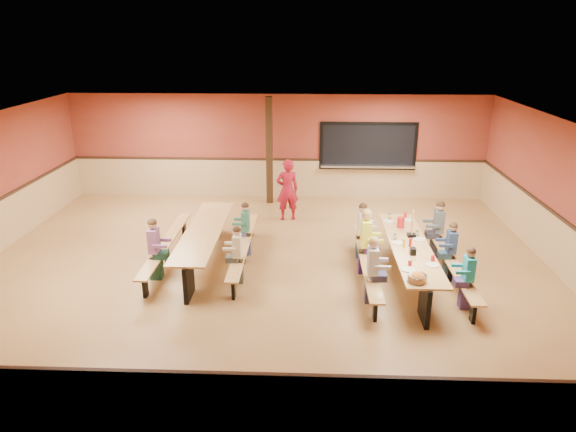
{
  "coord_description": "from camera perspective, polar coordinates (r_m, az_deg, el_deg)",
  "views": [
    {
      "loc": [
        0.89,
        -9.62,
        4.68
      ],
      "look_at": [
        0.5,
        0.09,
        1.15
      ],
      "focal_mm": 32.0,
      "sensor_mm": 36.0,
      "label": 1
    }
  ],
  "objects": [
    {
      "name": "napkin_dispenser",
      "position": [
        9.84,
        13.71,
        -3.82
      ],
      "size": [
        0.1,
        0.14,
        0.13
      ],
      "primitive_type": "cube",
      "color": "black",
      "rests_on": "cafeteria_table_main"
    },
    {
      "name": "seated_child_white_left",
      "position": [
        9.37,
        9.35,
        -5.97
      ],
      "size": [
        0.39,
        0.32,
        1.25
      ],
      "primitive_type": null,
      "color": "#BBBAC1",
      "rests_on": "ground"
    },
    {
      "name": "seated_child_teal_right",
      "position": [
        9.6,
        19.33,
        -6.57
      ],
      "size": [
        0.34,
        0.28,
        1.15
      ],
      "primitive_type": null,
      "color": "teal",
      "rests_on": "ground"
    },
    {
      "name": "seated_child_char_right",
      "position": [
        11.54,
        16.33,
        -1.46
      ],
      "size": [
        0.39,
        0.32,
        1.25
      ],
      "primitive_type": null,
      "color": "#4B5355",
      "rests_on": "ground"
    },
    {
      "name": "structural_post",
      "position": [
        14.42,
        -2.09,
        7.2
      ],
      "size": [
        0.18,
        0.18,
        3.0
      ],
      "primitive_type": "cube",
      "color": "black",
      "rests_on": "ground"
    },
    {
      "name": "ground",
      "position": [
        10.74,
        -2.68,
        -5.91
      ],
      "size": [
        12.0,
        12.0,
        0.0
      ],
      "primitive_type": "plane",
      "color": "olive",
      "rests_on": "ground"
    },
    {
      "name": "seated_child_grey_left",
      "position": [
        11.16,
        8.21,
        -1.63
      ],
      "size": [
        0.38,
        0.31,
        1.22
      ],
      "primitive_type": null,
      "color": "silver",
      "rests_on": "ground"
    },
    {
      "name": "seated_child_navy_right",
      "position": [
        10.61,
        17.6,
        -3.73
      ],
      "size": [
        0.35,
        0.29,
        1.17
      ],
      "primitive_type": null,
      "color": "navy",
      "rests_on": "ground"
    },
    {
      "name": "punch_pitcher",
      "position": [
        11.1,
        12.42,
        -0.71
      ],
      "size": [
        0.16,
        0.16,
        0.22
      ],
      "primitive_type": "cylinder",
      "color": "red",
      "rests_on": "cafeteria_table_main"
    },
    {
      "name": "seated_child_green_sec",
      "position": [
        11.24,
        -4.71,
        -1.45
      ],
      "size": [
        0.35,
        0.29,
        1.18
      ],
      "primitive_type": null,
      "color": "#33715B",
      "rests_on": "ground"
    },
    {
      "name": "standing_woman",
      "position": [
        13.23,
        -0.07,
        2.93
      ],
      "size": [
        0.67,
        0.52,
        1.61
      ],
      "primitive_type": "imported",
      "rotation": [
        0.0,
        0.0,
        3.4
      ],
      "color": "maroon",
      "rests_on": "ground"
    },
    {
      "name": "condiment_ketchup",
      "position": [
        10.18,
        13.44,
        -2.86
      ],
      "size": [
        0.06,
        0.06,
        0.17
      ],
      "primitive_type": "cylinder",
      "color": "#B2140F",
      "rests_on": "cafeteria_table_main"
    },
    {
      "name": "room_envelope",
      "position": [
        10.45,
        -2.74,
        -2.5
      ],
      "size": [
        12.04,
        10.04,
        3.02
      ],
      "color": "brown",
      "rests_on": "ground"
    },
    {
      "name": "chip_bowl",
      "position": [
        8.83,
        14.17,
        -6.64
      ],
      "size": [
        0.32,
        0.32,
        0.15
      ],
      "primitive_type": null,
      "color": "orange",
      "rests_on": "cafeteria_table_main"
    },
    {
      "name": "table_paddle",
      "position": [
        10.65,
        13.59,
        -1.56
      ],
      "size": [
        0.16,
        0.16,
        0.56
      ],
      "color": "black",
      "rests_on": "cafeteria_table_main"
    },
    {
      "name": "seated_child_tan_sec",
      "position": [
        10.01,
        -5.63,
        -4.34
      ],
      "size": [
        0.34,
        0.28,
        1.15
      ],
      "primitive_type": null,
      "color": "beige",
      "rests_on": "ground"
    },
    {
      "name": "seated_child_purple_sec",
      "position": [
        10.43,
        -14.6,
        -3.62
      ],
      "size": [
        0.39,
        0.32,
        1.24
      ],
      "primitive_type": null,
      "color": "#885385",
      "rests_on": "ground"
    },
    {
      "name": "kitchen_pass_through",
      "position": [
        15.03,
        8.88,
        7.46
      ],
      "size": [
        2.78,
        0.28,
        1.38
      ],
      "color": "black",
      "rests_on": "ground"
    },
    {
      "name": "cafeteria_table_second",
      "position": [
        10.98,
        -9.27,
        -2.55
      ],
      "size": [
        1.91,
        3.7,
        0.74
      ],
      "color": "tan",
      "rests_on": "ground"
    },
    {
      "name": "place_settings",
      "position": [
        10.25,
        13.41,
        -2.89
      ],
      "size": [
        0.65,
        3.3,
        0.11
      ],
      "primitive_type": null,
      "color": "beige",
      "rests_on": "cafeteria_table_main"
    },
    {
      "name": "cafeteria_table_main",
      "position": [
        10.36,
        13.29,
        -4.26
      ],
      "size": [
        1.91,
        3.7,
        0.74
      ],
      "color": "tan",
      "rests_on": "ground"
    },
    {
      "name": "condiment_mustard",
      "position": [
        10.13,
        12.75,
        -2.94
      ],
      "size": [
        0.06,
        0.06,
        0.17
      ],
      "primitive_type": "cylinder",
      "color": "yellow",
      "rests_on": "cafeteria_table_main"
    },
    {
      "name": "seated_adult_yellow",
      "position": [
        10.45,
        8.61,
        -2.85
      ],
      "size": [
        0.43,
        0.35,
        1.34
      ],
      "primitive_type": null,
      "color": "#F9FD38",
      "rests_on": "ground"
    }
  ]
}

